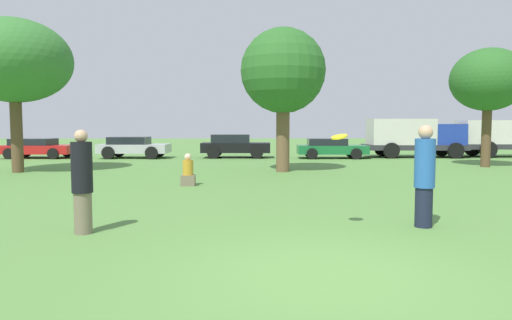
# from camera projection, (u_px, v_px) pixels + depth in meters

# --- Properties ---
(ground_plane) EXTENTS (120.00, 120.00, 0.00)m
(ground_plane) POSITION_uv_depth(u_px,v_px,m) (327.00, 274.00, 5.80)
(ground_plane) COLOR #54843D
(person_thrower) EXTENTS (0.35, 0.35, 1.78)m
(person_thrower) POSITION_uv_depth(u_px,v_px,m) (82.00, 182.00, 7.88)
(person_thrower) COLOR #726651
(person_thrower) RESTS_ON ground
(person_catcher) EXTENTS (0.36, 0.36, 1.86)m
(person_catcher) POSITION_uv_depth(u_px,v_px,m) (425.00, 176.00, 8.39)
(person_catcher) COLOR #191E33
(person_catcher) RESTS_ON ground
(frisbee) EXTENTS (0.29, 0.28, 0.13)m
(frisbee) POSITION_uv_depth(u_px,v_px,m) (339.00, 137.00, 8.03)
(frisbee) COLOR yellow
(bystander_sitting) EXTENTS (0.43, 0.36, 0.99)m
(bystander_sitting) POSITION_uv_depth(u_px,v_px,m) (188.00, 172.00, 14.23)
(bystander_sitting) COLOR #726651
(bystander_sitting) RESTS_ON ground
(tree_0) EXTENTS (4.37, 4.37, 5.97)m
(tree_0) POSITION_uv_depth(u_px,v_px,m) (14.00, 61.00, 17.95)
(tree_0) COLOR brown
(tree_0) RESTS_ON ground
(tree_1) EXTENTS (3.36, 3.36, 5.68)m
(tree_1) POSITION_uv_depth(u_px,v_px,m) (283.00, 72.00, 18.30)
(tree_1) COLOR brown
(tree_1) RESTS_ON ground
(tree_2) EXTENTS (3.24, 3.24, 5.23)m
(tree_2) POSITION_uv_depth(u_px,v_px,m) (488.00, 80.00, 20.39)
(tree_2) COLOR brown
(tree_2) RESTS_ON ground
(parked_car_red) EXTENTS (4.01, 2.16, 1.10)m
(parked_car_red) POSITION_uv_depth(u_px,v_px,m) (38.00, 148.00, 26.25)
(parked_car_red) COLOR red
(parked_car_red) RESTS_ON ground
(parked_car_silver) EXTENTS (3.92, 2.21, 1.20)m
(parked_car_silver) POSITION_uv_depth(u_px,v_px,m) (133.00, 147.00, 26.23)
(parked_car_silver) COLOR #B2B2B7
(parked_car_silver) RESTS_ON ground
(parked_car_black) EXTENTS (3.97, 2.00, 1.33)m
(parked_car_black) POSITION_uv_depth(u_px,v_px,m) (235.00, 145.00, 26.53)
(parked_car_black) COLOR black
(parked_car_black) RESTS_ON ground
(parked_car_green) EXTENTS (3.95, 2.01, 1.11)m
(parked_car_green) POSITION_uv_depth(u_px,v_px,m) (331.00, 148.00, 26.07)
(parked_car_green) COLOR #196633
(parked_car_green) RESTS_ON ground
(delivery_truck_blue) EXTENTS (5.80, 2.53, 2.21)m
(delivery_truck_blue) POSITION_uv_depth(u_px,v_px,m) (413.00, 136.00, 26.87)
(delivery_truck_blue) COLOR #2D2D33
(delivery_truck_blue) RESTS_ON ground
(delivery_truck_grey) EXTENTS (6.83, 2.51, 2.14)m
(delivery_truck_grey) POSITION_uv_depth(u_px,v_px,m) (510.00, 136.00, 27.19)
(delivery_truck_grey) COLOR #2D2D33
(delivery_truck_grey) RESTS_ON ground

